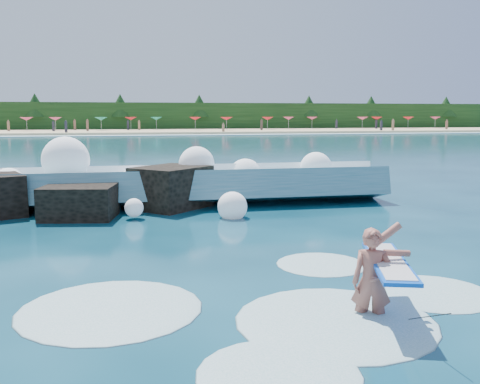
% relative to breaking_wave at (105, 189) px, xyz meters
% --- Properties ---
extents(ground, '(200.00, 200.00, 0.00)m').
position_rel_breaking_wave_xyz_m(ground, '(1.69, -7.97, -0.55)').
color(ground, '#082F40').
rests_on(ground, ground).
extents(beach, '(140.00, 20.00, 0.40)m').
position_rel_breaking_wave_xyz_m(beach, '(1.69, 70.03, -0.35)').
color(beach, tan).
rests_on(beach, ground).
extents(wet_band, '(140.00, 5.00, 0.08)m').
position_rel_breaking_wave_xyz_m(wet_band, '(1.69, 59.03, -0.51)').
color(wet_band, silver).
rests_on(wet_band, ground).
extents(treeline, '(140.00, 4.00, 5.00)m').
position_rel_breaking_wave_xyz_m(treeline, '(1.69, 80.03, 1.95)').
color(treeline, black).
rests_on(treeline, ground).
extents(breaking_wave, '(18.41, 2.85, 1.59)m').
position_rel_breaking_wave_xyz_m(breaking_wave, '(0.00, 0.00, 0.00)').
color(breaking_wave, teal).
rests_on(breaking_wave, ground).
extents(rock_cluster, '(8.67, 3.52, 1.53)m').
position_rel_breaking_wave_xyz_m(rock_cluster, '(-1.01, -1.21, -0.07)').
color(rock_cluster, black).
rests_on(rock_cluster, ground).
extents(surfer_with_board, '(1.18, 2.81, 1.58)m').
position_rel_breaking_wave_xyz_m(surfer_with_board, '(4.20, -10.64, 0.03)').
color(surfer_with_board, '#A35A4C').
rests_on(surfer_with_board, ground).
extents(wave_spray, '(15.08, 4.41, 2.34)m').
position_rel_breaking_wave_xyz_m(wave_spray, '(-0.74, -0.03, 0.49)').
color(wave_spray, white).
rests_on(wave_spray, ground).
extents(surf_foam, '(8.92, 6.00, 0.14)m').
position_rel_breaking_wave_xyz_m(surf_foam, '(2.91, -10.19, -0.55)').
color(surf_foam, silver).
rests_on(surf_foam, ground).
extents(beach_umbrellas, '(113.61, 6.90, 0.50)m').
position_rel_breaking_wave_xyz_m(beach_umbrellas, '(1.53, 72.09, 1.70)').
color(beach_umbrellas, red).
rests_on(beach_umbrellas, ground).
extents(beachgoers, '(107.09, 13.51, 1.91)m').
position_rel_breaking_wave_xyz_m(beachgoers, '(-0.80, 67.00, 0.53)').
color(beachgoers, '#3F332D').
rests_on(beachgoers, ground).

